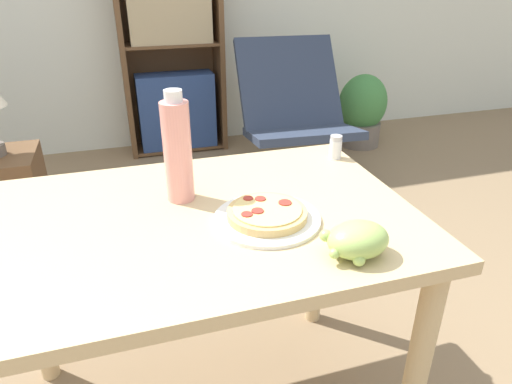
% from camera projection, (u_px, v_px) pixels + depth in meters
% --- Properties ---
extents(dining_table, '(1.12, 0.75, 0.73)m').
position_uv_depth(dining_table, '(197.00, 253.00, 1.20)').
color(dining_table, '#D1B27F').
rests_on(dining_table, ground_plane).
extents(pizza_on_plate, '(0.27, 0.27, 0.04)m').
position_uv_depth(pizza_on_plate, '(267.00, 215.00, 1.12)').
color(pizza_on_plate, white).
rests_on(pizza_on_plate, dining_table).
extents(grape_bunch, '(0.15, 0.11, 0.08)m').
position_uv_depth(grape_bunch, '(357.00, 240.00, 0.98)').
color(grape_bunch, '#A8CC66').
rests_on(grape_bunch, dining_table).
extents(drink_bottle, '(0.07, 0.07, 0.30)m').
position_uv_depth(drink_bottle, '(178.00, 150.00, 1.18)').
color(drink_bottle, pink).
rests_on(drink_bottle, dining_table).
extents(salt_shaker, '(0.04, 0.04, 0.08)m').
position_uv_depth(salt_shaker, '(336.00, 147.00, 1.48)').
color(salt_shaker, white).
rests_on(salt_shaker, dining_table).
extents(lounge_chair_far, '(0.71, 0.81, 0.88)m').
position_uv_depth(lounge_chair_far, '(295.00, 138.00, 2.98)').
color(lounge_chair_far, slate).
rests_on(lounge_chair_far, ground_plane).
extents(bookshelf, '(0.73, 0.30, 1.58)m').
position_uv_depth(bookshelf, '(172.00, 54.00, 3.29)').
color(bookshelf, brown).
rests_on(bookshelf, ground_plane).
extents(side_table, '(0.34, 0.34, 0.54)m').
position_uv_depth(side_table, '(9.00, 209.00, 2.14)').
color(side_table, brown).
rests_on(side_table, ground_plane).
extents(potted_plant_floor, '(0.38, 0.33, 0.56)m').
position_uv_depth(potted_plant_floor, '(362.00, 111.00, 3.56)').
color(potted_plant_floor, '#70665B').
rests_on(potted_plant_floor, ground_plane).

